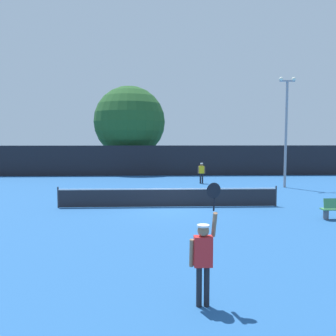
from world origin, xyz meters
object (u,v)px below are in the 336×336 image
at_px(player_serving, 204,252).
at_px(tennis_ball, 150,201).
at_px(large_tree, 129,122).
at_px(player_receiving, 201,171).
at_px(parked_car_mid, 252,162).
at_px(light_pole, 286,125).
at_px(parked_car_near, 225,163).

bearing_deg(player_serving, tennis_ball, 95.59).
height_order(tennis_ball, large_tree, large_tree).
height_order(player_receiving, large_tree, large_tree).
bearing_deg(parked_car_mid, light_pole, -93.80).
bearing_deg(player_serving, large_tree, 96.70).
height_order(player_serving, parked_car_mid, player_serving).
distance_m(player_serving, tennis_ball, 12.77).
height_order(large_tree, parked_car_near, large_tree).
relative_size(parked_car_near, parked_car_mid, 1.02).
bearing_deg(parked_car_near, player_serving, -108.09).
distance_m(player_receiving, light_pole, 7.13).
xyz_separation_m(player_receiving, large_tree, (-6.25, 9.93, 4.27)).
distance_m(large_tree, parked_car_mid, 14.89).
bearing_deg(tennis_ball, large_tree, 97.50).
distance_m(large_tree, parked_car_near, 11.38).
bearing_deg(large_tree, parked_car_near, 8.32).
bearing_deg(light_pole, tennis_ball, -150.82).
bearing_deg(tennis_ball, parked_car_near, 67.46).
xyz_separation_m(large_tree, parked_car_mid, (13.85, 3.11, -4.47)).
xyz_separation_m(player_receiving, parked_car_mid, (7.60, 13.04, -0.20)).
height_order(player_serving, player_receiving, player_serving).
relative_size(light_pole, parked_car_mid, 1.82).
distance_m(light_pole, parked_car_near, 14.52).
distance_m(tennis_ball, parked_car_near, 20.92).
relative_size(light_pole, large_tree, 0.87).
bearing_deg(player_receiving, parked_car_mid, -120.23).
bearing_deg(light_pole, parked_car_near, 96.45).
height_order(light_pole, parked_car_mid, light_pole).
bearing_deg(parked_car_near, large_tree, -177.80).
xyz_separation_m(tennis_ball, parked_car_near, (8.02, 19.31, 0.74)).
relative_size(tennis_ball, parked_car_mid, 0.02).
xyz_separation_m(player_serving, parked_car_mid, (10.27, 33.57, -0.38)).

